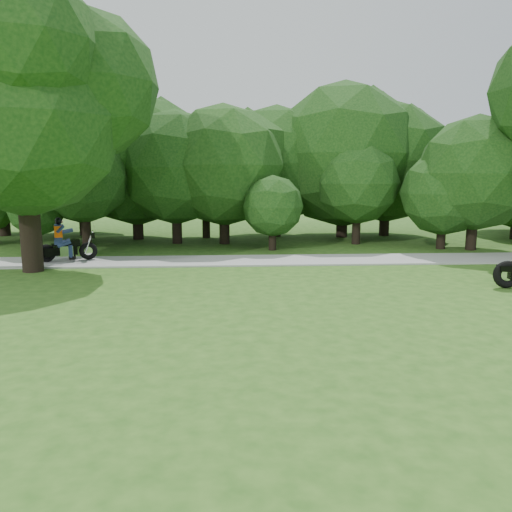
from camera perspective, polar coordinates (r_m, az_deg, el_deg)
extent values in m
plane|color=#295518|center=(11.61, 16.78, -7.39)|extent=(100.00, 100.00, 0.00)
cube|color=#9D9D98|center=(19.11, 8.65, -0.41)|extent=(60.00, 2.20, 0.06)
cylinder|color=black|center=(23.14, 20.40, 2.29)|extent=(0.38, 0.38, 1.23)
sphere|color=#113510|center=(23.00, 20.66, 6.77)|extent=(3.68, 3.68, 3.68)
cylinder|color=black|center=(29.35, -26.84, 3.84)|extent=(0.55, 0.55, 1.80)
cylinder|color=black|center=(26.03, 9.79, 4.12)|extent=(0.56, 0.56, 1.80)
sphere|color=#113510|center=(25.93, 10.00, 11.32)|extent=(7.27, 7.27, 7.27)
cylinder|color=black|center=(25.42, -5.72, 4.05)|extent=(0.39, 0.39, 1.77)
sphere|color=#113510|center=(25.31, -5.80, 8.84)|extent=(3.81, 3.81, 3.81)
cylinder|color=black|center=(27.94, -19.02, 4.10)|extent=(0.54, 0.54, 1.80)
sphere|color=#113510|center=(27.84, -19.38, 10.54)|extent=(6.89, 6.89, 6.89)
cylinder|color=black|center=(21.35, 1.90, 2.06)|extent=(0.33, 0.33, 1.03)
sphere|color=#113510|center=(21.21, 1.92, 5.72)|extent=(2.62, 2.62, 2.62)
cylinder|color=black|center=(23.60, 11.39, 3.26)|extent=(0.39, 0.39, 1.58)
sphere|color=#113510|center=(23.47, 11.55, 8.18)|extent=(3.79, 3.79, 3.79)
cylinder|color=black|center=(23.19, -18.83, 3.10)|extent=(0.40, 0.40, 1.80)
sphere|color=#113510|center=(23.06, -19.12, 8.56)|extent=(4.03, 4.03, 4.03)
cylinder|color=black|center=(23.78, -23.61, 1.93)|extent=(0.32, 0.32, 0.95)
sphere|color=#113510|center=(23.66, -23.81, 4.97)|extent=(2.42, 2.42, 2.42)
cylinder|color=black|center=(23.64, -9.03, 3.61)|extent=(0.46, 0.46, 1.80)
sphere|color=#113510|center=(23.52, -9.20, 9.94)|extent=(5.26, 5.26, 5.26)
cylinder|color=black|center=(25.51, -13.35, 3.90)|extent=(0.52, 0.52, 1.80)
sphere|color=#113510|center=(25.40, -13.62, 10.63)|extent=(6.44, 6.44, 6.44)
cylinder|color=black|center=(26.00, 2.32, 4.25)|extent=(0.50, 0.50, 1.80)
sphere|color=#113510|center=(25.89, 2.36, 10.47)|extent=(5.90, 5.90, 5.90)
cylinder|color=black|center=(27.13, 14.47, 4.17)|extent=(0.51, 0.51, 1.80)
sphere|color=#113510|center=(27.02, 14.73, 10.38)|extent=(6.27, 6.27, 6.27)
cylinder|color=black|center=(23.28, -3.63, 3.62)|extent=(0.48, 0.48, 1.80)
sphere|color=#143C11|center=(23.16, -3.70, 10.29)|extent=(5.55, 5.55, 5.55)
cylinder|color=black|center=(23.29, 23.43, 2.69)|extent=(0.44, 0.44, 1.67)
sphere|color=#113510|center=(23.16, 23.83, 8.65)|extent=(4.88, 4.88, 4.88)
cylinder|color=black|center=(18.19, -24.53, 4.91)|extent=(0.68, 0.68, 4.20)
sphere|color=#143C11|center=(18.23, -25.18, 14.02)|extent=(6.40, 6.40, 6.40)
sphere|color=#143C11|center=(18.59, -19.20, 18.02)|extent=(5.12, 5.12, 5.12)
sphere|color=#143C11|center=(18.80, -25.93, 23.75)|extent=(3.52, 3.52, 3.52)
torus|color=black|center=(16.05, 26.76, -1.89)|extent=(0.82, 0.29, 0.80)
torus|color=black|center=(19.68, -22.86, 0.29)|extent=(0.69, 0.39, 0.66)
torus|color=black|center=(19.71, -18.61, 0.56)|extent=(0.69, 0.39, 0.66)
cube|color=black|center=(19.67, -21.25, 0.53)|extent=(1.07, 0.56, 0.30)
cube|color=silver|center=(19.67, -20.83, 0.56)|extent=(0.53, 0.45, 0.38)
cube|color=black|center=(19.64, -20.20, 1.42)|extent=(0.56, 0.43, 0.25)
cube|color=black|center=(19.63, -21.64, 1.22)|extent=(0.56, 0.45, 0.09)
cylinder|color=silver|center=(19.66, -18.55, 1.52)|extent=(0.37, 0.16, 0.85)
cylinder|color=silver|center=(19.62, -18.15, 2.72)|extent=(0.23, 0.58, 0.03)
cube|color=black|center=(19.46, -22.74, 0.35)|extent=(0.41, 0.24, 0.32)
cube|color=black|center=(19.88, -22.73, 0.52)|extent=(0.41, 0.24, 0.32)
cube|color=#1C234C|center=(19.62, -21.66, 1.60)|extent=(0.38, 0.43, 0.23)
cube|color=#1C234C|center=(19.58, -21.67, 2.59)|extent=(0.36, 0.46, 0.53)
cube|color=#FF5705|center=(19.58, -21.67, 2.64)|extent=(0.40, 0.50, 0.42)
sphere|color=black|center=(19.54, -21.66, 3.75)|extent=(0.26, 0.26, 0.26)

